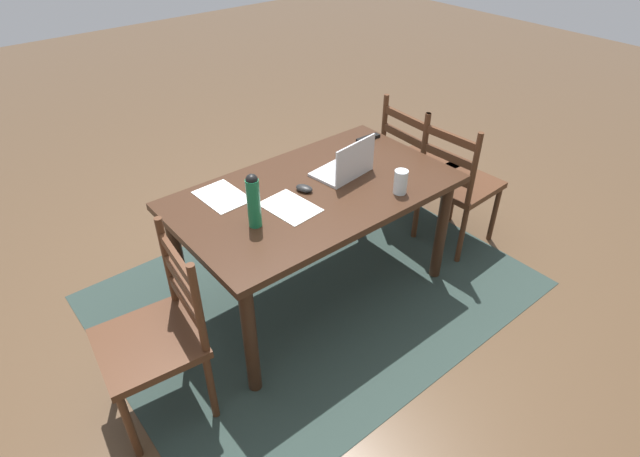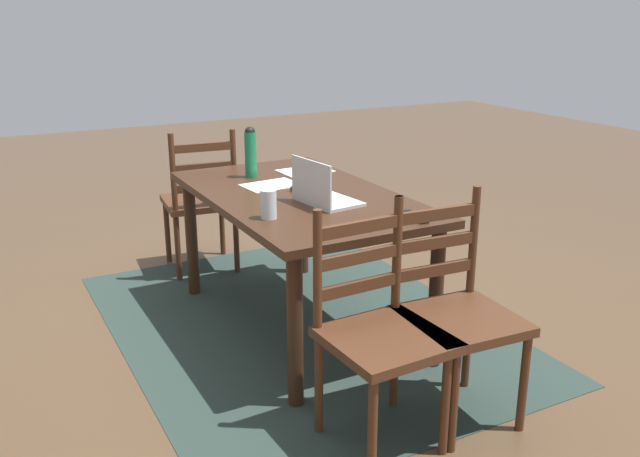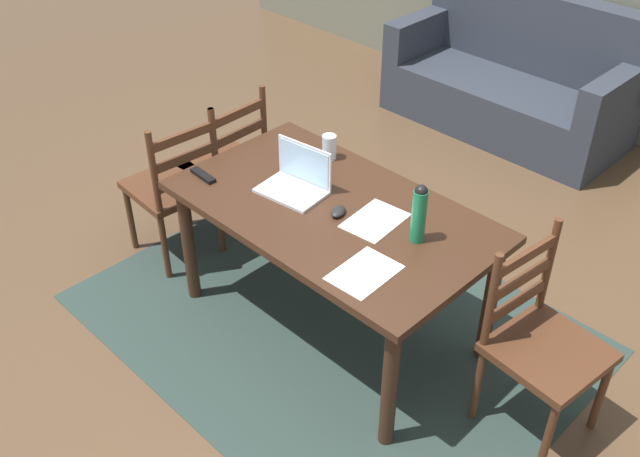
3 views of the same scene
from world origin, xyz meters
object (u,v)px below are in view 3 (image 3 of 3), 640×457
at_px(chair_left_far, 224,164).
at_px(water_bottle, 419,212).
at_px(couch, 512,82).
at_px(tv_remote, 203,175).
at_px(dining_table, 332,224).
at_px(chair_right_far, 541,345).
at_px(drinking_glass, 329,147).
at_px(laptop, 297,179).
at_px(computer_mouse, 338,211).
at_px(chair_left_near, 174,187).

xyz_separation_m(chair_left_far, water_bottle, (1.51, -0.10, 0.44)).
distance_m(couch, tv_remote, 2.89).
bearing_deg(dining_table, water_bottle, 10.36).
xyz_separation_m(chair_right_far, couch, (-1.68, 2.41, -0.11)).
bearing_deg(drinking_glass, laptop, -73.31).
distance_m(dining_table, chair_left_far, 1.10).
distance_m(chair_right_far, laptop, 1.36).
relative_size(chair_left_far, water_bottle, 3.31).
bearing_deg(laptop, chair_left_far, 167.36).
distance_m(chair_left_far, water_bottle, 1.58).
distance_m(chair_left_far, laptop, 0.92).
bearing_deg(computer_mouse, dining_table, 138.81).
bearing_deg(drinking_glass, computer_mouse, -41.07).
height_order(laptop, water_bottle, water_bottle).
height_order(laptop, computer_mouse, laptop).
height_order(dining_table, drinking_glass, drinking_glass).
height_order(dining_table, water_bottle, water_bottle).
xyz_separation_m(chair_left_near, water_bottle, (1.51, 0.26, 0.44)).
height_order(chair_right_far, tv_remote, chair_right_far).
xyz_separation_m(chair_left_far, couch, (0.47, 2.41, -0.11)).
bearing_deg(chair_left_near, chair_right_far, 9.77).
height_order(dining_table, chair_left_far, chair_left_far).
relative_size(chair_right_far, tv_remote, 5.59).
distance_m(chair_right_far, tv_remote, 1.81).
bearing_deg(couch, water_bottle, -67.37).
bearing_deg(chair_right_far, couch, 124.80).
bearing_deg(couch, chair_left_near, -99.52).
relative_size(computer_mouse, tv_remote, 0.59).
relative_size(chair_left_near, computer_mouse, 9.50).
xyz_separation_m(laptop, water_bottle, (0.68, 0.09, 0.09)).
relative_size(chair_right_far, laptop, 2.75).
relative_size(chair_right_far, water_bottle, 3.31).
bearing_deg(drinking_glass, water_bottle, -17.04).
height_order(drinking_glass, tv_remote, drinking_glass).
relative_size(chair_right_far, chair_left_near, 1.00).
height_order(dining_table, chair_left_near, chair_left_near).
bearing_deg(chair_right_far, water_bottle, -170.57).
xyz_separation_m(chair_left_near, couch, (0.47, 2.78, -0.11)).
bearing_deg(laptop, computer_mouse, -3.33).
height_order(laptop, tv_remote, laptop).
height_order(chair_left_near, drinking_glass, chair_left_near).
height_order(chair_left_far, tv_remote, chair_left_far).
relative_size(water_bottle, drinking_glass, 2.15).
bearing_deg(couch, dining_table, -76.89).
bearing_deg(chair_left_near, water_bottle, 9.91).
bearing_deg(drinking_glass, chair_left_far, -169.50).
bearing_deg(chair_left_far, computer_mouse, -10.26).
distance_m(chair_right_far, chair_left_far, 2.14).
height_order(couch, computer_mouse, couch).
bearing_deg(drinking_glass, chair_right_far, -5.45).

